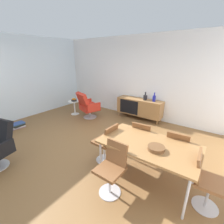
{
  "coord_description": "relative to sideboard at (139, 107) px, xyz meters",
  "views": [
    {
      "loc": [
        2.52,
        -2.45,
        2.1
      ],
      "look_at": [
        0.39,
        0.51,
        0.79
      ],
      "focal_mm": 24.72,
      "sensor_mm": 36.0,
      "label": 1
    }
  ],
  "objects": [
    {
      "name": "magazine_stack",
      "position": [
        -2.75,
        -2.89,
        -0.37
      ],
      "size": [
        0.31,
        0.39,
        0.14
      ],
      "color": "#99668C",
      "rests_on": "ground_plane"
    },
    {
      "name": "sideboard",
      "position": [
        0.0,
        0.0,
        0.0
      ],
      "size": [
        1.6,
        0.45,
        0.72
      ],
      "color": "olive",
      "rests_on": "ground_plane"
    },
    {
      "name": "dining_chair_front_left",
      "position": [
        1.07,
        -3.13,
        0.03
      ],
      "size": [
        0.41,
        0.43,
        0.86
      ],
      "color": "brown",
      "rests_on": "ground_plane"
    },
    {
      "name": "dining_chair_far_end",
      "position": [
        2.31,
        -2.58,
        0.03
      ],
      "size": [
        0.44,
        0.42,
        0.86
      ],
      "color": "brown",
      "rests_on": "ground_plane"
    },
    {
      "name": "dining_chair_near_window",
      "position": [
        0.53,
        -2.58,
        0.03
      ],
      "size": [
        0.44,
        0.42,
        0.86
      ],
      "color": "brown",
      "rests_on": "ground_plane"
    },
    {
      "name": "wall_window_left",
      "position": [
        -3.49,
        -2.3,
        0.96
      ],
      "size": [
        0.12,
        5.6,
        2.8
      ],
      "primitive_type": "cube",
      "color": "silver",
      "rests_on": "ground_plane"
    },
    {
      "name": "dining_chair_back_left",
      "position": [
        1.07,
        -2.02,
        0.03
      ],
      "size": [
        0.43,
        0.45,
        0.86
      ],
      "color": "brown",
      "rests_on": "ground_plane"
    },
    {
      "name": "vase_sculptural_dark",
      "position": [
        0.51,
        0.0,
        0.38
      ],
      "size": [
        0.1,
        0.1,
        0.3
      ],
      "color": "navy",
      "rests_on": "sideboard"
    },
    {
      "name": "wall_back",
      "position": [
        -0.29,
        0.3,
        0.96
      ],
      "size": [
        6.8,
        0.12,
        2.8
      ],
      "primitive_type": "cube",
      "color": "white",
      "rests_on": "ground_plane"
    },
    {
      "name": "dining_table",
      "position": [
        1.42,
        -2.57,
        0.26
      ],
      "size": [
        1.6,
        0.9,
        0.74
      ],
      "color": "olive",
      "rests_on": "ground_plane"
    },
    {
      "name": "ground_plane",
      "position": [
        -0.29,
        -2.3,
        -0.44
      ],
      "size": [
        8.32,
        8.32,
        0.0
      ],
      "primitive_type": "plane",
      "color": "brown"
    },
    {
      "name": "side_table_round",
      "position": [
        -2.22,
        -1.01,
        -0.12
      ],
      "size": [
        0.44,
        0.44,
        0.52
      ],
      "color": "white",
      "rests_on": "ground_plane"
    },
    {
      "name": "lounge_chair_red",
      "position": [
        -1.54,
        -0.99,
        0.03
      ],
      "size": [
        0.84,
        0.81,
        0.95
      ],
      "color": "red",
      "rests_on": "ground_plane"
    },
    {
      "name": "fruit_bowl",
      "position": [
        -2.23,
        -1.01,
        0.12
      ],
      "size": [
        0.2,
        0.2,
        0.11
      ],
      "color": "#262628",
      "rests_on": "side_table_round"
    },
    {
      "name": "dining_chair_back_right",
      "position": [
        1.77,
        -2.02,
        0.03
      ],
      "size": [
        0.43,
        0.45,
        0.86
      ],
      "color": "brown",
      "rests_on": "ground_plane"
    },
    {
      "name": "wooden_bowl_on_table",
      "position": [
        1.59,
        -2.68,
        0.33
      ],
      "size": [
        0.26,
        0.26,
        0.06
      ],
      "primitive_type": "cylinder",
      "color": "brown",
      "rests_on": "dining_table"
    },
    {
      "name": "vase_cobalt",
      "position": [
        0.2,
        0.0,
        0.37
      ],
      "size": [
        0.13,
        0.13,
        0.27
      ],
      "color": "black",
      "rests_on": "sideboard"
    }
  ]
}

